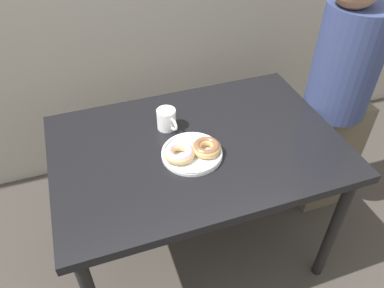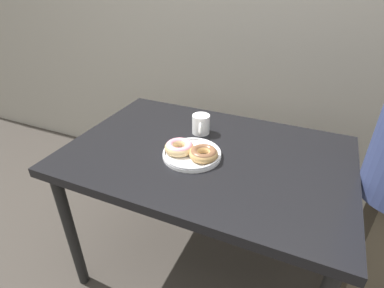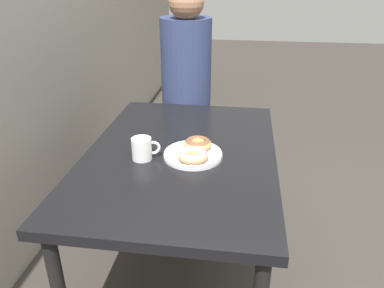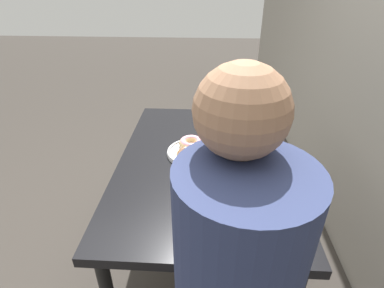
{
  "view_description": "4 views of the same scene",
  "coord_description": "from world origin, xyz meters",
  "px_view_note": "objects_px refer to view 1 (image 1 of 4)",
  "views": [
    {
      "loc": [
        -0.41,
        -0.86,
        1.77
      ],
      "look_at": [
        -0.04,
        0.19,
        0.81
      ],
      "focal_mm": 35.0,
      "sensor_mm": 36.0,
      "label": 1
    },
    {
      "loc": [
        0.38,
        -0.78,
        1.43
      ],
      "look_at": [
        -0.04,
        0.19,
        0.81
      ],
      "focal_mm": 28.0,
      "sensor_mm": 36.0,
      "label": 2
    },
    {
      "loc": [
        -1.43,
        -0.0,
        1.47
      ],
      "look_at": [
        -0.04,
        0.19,
        0.81
      ],
      "focal_mm": 35.0,
      "sensor_mm": 36.0,
      "label": 3
    },
    {
      "loc": [
        1.22,
        0.26,
        1.54
      ],
      "look_at": [
        -0.04,
        0.19,
        0.81
      ],
      "focal_mm": 28.0,
      "sensor_mm": 36.0,
      "label": 4
    }
  ],
  "objects_px": {
    "coffee_mug": "(167,119)",
    "person_figure": "(338,101)",
    "donut_plate": "(192,151)",
    "dining_table": "(197,157)"
  },
  "relations": [
    {
      "from": "dining_table",
      "to": "donut_plate",
      "type": "height_order",
      "value": "donut_plate"
    },
    {
      "from": "donut_plate",
      "to": "coffee_mug",
      "type": "height_order",
      "value": "coffee_mug"
    },
    {
      "from": "dining_table",
      "to": "donut_plate",
      "type": "xyz_separation_m",
      "value": [
        -0.04,
        -0.07,
        0.1
      ]
    },
    {
      "from": "coffee_mug",
      "to": "person_figure",
      "type": "height_order",
      "value": "person_figure"
    },
    {
      "from": "donut_plate",
      "to": "person_figure",
      "type": "bearing_deg",
      "value": 11.23
    },
    {
      "from": "donut_plate",
      "to": "dining_table",
      "type": "bearing_deg",
      "value": 55.37
    },
    {
      "from": "coffee_mug",
      "to": "person_figure",
      "type": "xyz_separation_m",
      "value": [
        0.86,
        -0.05,
        -0.07
      ]
    },
    {
      "from": "coffee_mug",
      "to": "donut_plate",
      "type": "bearing_deg",
      "value": -78.36
    },
    {
      "from": "dining_table",
      "to": "person_figure",
      "type": "xyz_separation_m",
      "value": [
        0.77,
        0.1,
        0.06
      ]
    },
    {
      "from": "donut_plate",
      "to": "coffee_mug",
      "type": "xyz_separation_m",
      "value": [
        -0.04,
        0.21,
        0.02
      ]
    }
  ]
}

